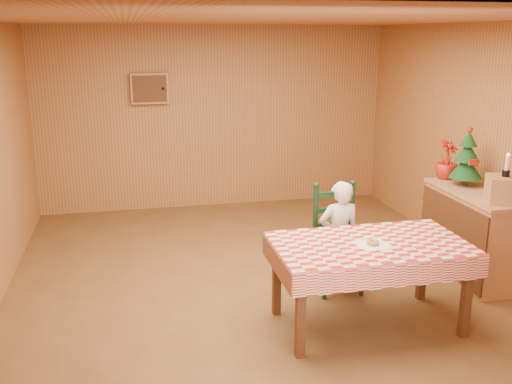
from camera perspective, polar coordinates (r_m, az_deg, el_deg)
ground at (r=5.85m, az=0.43°, el=-9.52°), size 6.00×6.00×0.00m
cabin_walls at (r=5.86m, az=-0.74°, el=9.14°), size 5.10×6.05×2.65m
dining_table at (r=4.97m, az=11.30°, el=-5.87°), size 1.66×0.96×0.77m
ladder_chair at (r=5.72m, az=8.06°, el=-4.82°), size 0.44×0.40×1.08m
seated_child at (r=5.65m, az=8.29°, el=-4.46°), size 0.41×0.27×1.12m
napkin at (r=4.90m, az=11.59°, el=-5.16°), size 0.30×0.30×0.00m
donut at (r=4.89m, az=11.60°, el=-4.94°), size 0.14×0.14×0.04m
shelf_unit at (r=6.36m, az=20.85°, el=-3.95°), size 0.54×1.24×0.93m
crate at (r=5.89m, az=23.55°, el=0.25°), size 0.39×0.39×0.25m
christmas_tree at (r=6.38m, az=20.34°, el=3.10°), size 0.34×0.34×0.62m
flower_arrangement at (r=6.61m, az=18.54°, el=3.08°), size 0.31×0.31×0.43m
candle_set at (r=5.85m, az=23.75°, el=2.04°), size 0.07×0.07×0.22m
storage_bin at (r=6.82m, az=18.63°, el=-4.61°), size 0.50×0.50×0.45m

